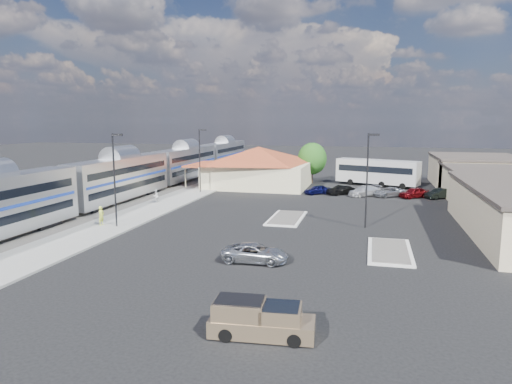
% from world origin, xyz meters
% --- Properties ---
extents(ground, '(280.00, 280.00, 0.00)m').
position_xyz_m(ground, '(0.00, 0.00, 0.00)').
color(ground, black).
rests_on(ground, ground).
extents(railbed, '(16.00, 100.00, 0.12)m').
position_xyz_m(railbed, '(-21.00, 8.00, 0.06)').
color(railbed, '#4C4944').
rests_on(railbed, ground).
extents(platform, '(5.50, 92.00, 0.18)m').
position_xyz_m(platform, '(-12.00, 6.00, 0.09)').
color(platform, gray).
rests_on(platform, ground).
extents(passenger_train, '(3.00, 104.00, 5.55)m').
position_xyz_m(passenger_train, '(-18.00, 6.94, 2.87)').
color(passenger_train, silver).
rests_on(passenger_train, ground).
extents(freight_cars, '(2.80, 46.00, 4.00)m').
position_xyz_m(freight_cars, '(-24.00, 7.82, 1.93)').
color(freight_cars, black).
rests_on(freight_cars, ground).
extents(station_depot, '(18.35, 12.24, 6.20)m').
position_xyz_m(station_depot, '(-4.56, 24.00, 3.13)').
color(station_depot, beige).
rests_on(station_depot, ground).
extents(buildings_east, '(14.40, 51.40, 4.80)m').
position_xyz_m(buildings_east, '(28.00, 14.28, 2.27)').
color(buildings_east, '#C6B28C').
rests_on(buildings_east, ground).
extents(traffic_island_south, '(3.30, 7.50, 0.21)m').
position_xyz_m(traffic_island_south, '(4.00, 2.00, 0.10)').
color(traffic_island_south, silver).
rests_on(traffic_island_south, ground).
extents(traffic_island_north, '(3.30, 7.50, 0.21)m').
position_xyz_m(traffic_island_north, '(14.00, -8.00, 0.10)').
color(traffic_island_north, silver).
rests_on(traffic_island_north, ground).
extents(lamp_plat_s, '(1.08, 0.25, 9.00)m').
position_xyz_m(lamp_plat_s, '(-10.90, -6.00, 5.34)').
color(lamp_plat_s, black).
rests_on(lamp_plat_s, ground).
extents(lamp_plat_n, '(1.08, 0.25, 9.00)m').
position_xyz_m(lamp_plat_n, '(-10.90, 16.00, 5.34)').
color(lamp_plat_n, black).
rests_on(lamp_plat_n, ground).
extents(lamp_lot, '(1.08, 0.25, 9.00)m').
position_xyz_m(lamp_lot, '(12.10, 0.00, 5.34)').
color(lamp_lot, black).
rests_on(lamp_lot, ground).
extents(tree_depot, '(4.71, 4.71, 6.63)m').
position_xyz_m(tree_depot, '(3.00, 30.00, 4.02)').
color(tree_depot, '#382314').
rests_on(tree_depot, ground).
extents(pickup_truck, '(5.11, 2.23, 1.72)m').
position_xyz_m(pickup_truck, '(7.60, -24.06, 0.81)').
color(pickup_truck, '#977C5C').
rests_on(pickup_truck, ground).
extents(suv, '(4.90, 2.36, 1.35)m').
position_xyz_m(suv, '(4.43, -12.98, 0.67)').
color(suv, '#AFB2B7').
rests_on(suv, ground).
extents(coach_bus, '(12.91, 7.14, 4.09)m').
position_xyz_m(coach_bus, '(13.28, 29.36, 2.36)').
color(coach_bus, silver).
rests_on(coach_bus, ground).
extents(person_a, '(0.52, 0.72, 1.86)m').
position_xyz_m(person_a, '(-12.63, -5.96, 1.11)').
color(person_a, '#BDCB3F').
rests_on(person_a, platform).
extents(person_b, '(0.79, 0.91, 1.59)m').
position_xyz_m(person_b, '(-13.19, 6.63, 0.98)').
color(person_b, silver).
rests_on(person_b, platform).
extents(parked_car_a, '(3.86, 3.47, 1.27)m').
position_xyz_m(parked_car_a, '(5.18, 18.95, 0.64)').
color(parked_car_a, '#0D0E43').
rests_on(parked_car_a, ground).
extents(parked_car_b, '(3.95, 3.59, 1.31)m').
position_xyz_m(parked_car_b, '(8.38, 19.25, 0.65)').
color(parked_car_b, black).
rests_on(parked_car_b, ground).
extents(parked_car_c, '(4.89, 4.70, 1.40)m').
position_xyz_m(parked_car_c, '(11.58, 18.95, 0.70)').
color(parked_car_c, silver).
rests_on(parked_car_c, ground).
extents(parked_car_d, '(4.94, 4.43, 1.27)m').
position_xyz_m(parked_car_d, '(14.78, 19.25, 0.64)').
color(parked_car_d, gray).
rests_on(parked_car_d, ground).
extents(parked_car_e, '(4.33, 3.84, 1.42)m').
position_xyz_m(parked_car_e, '(17.98, 18.95, 0.71)').
color(parked_car_e, maroon).
rests_on(parked_car_e, ground).
extents(parked_car_f, '(4.11, 3.58, 1.34)m').
position_xyz_m(parked_car_f, '(21.18, 19.25, 0.67)').
color(parked_car_f, black).
rests_on(parked_car_f, ground).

